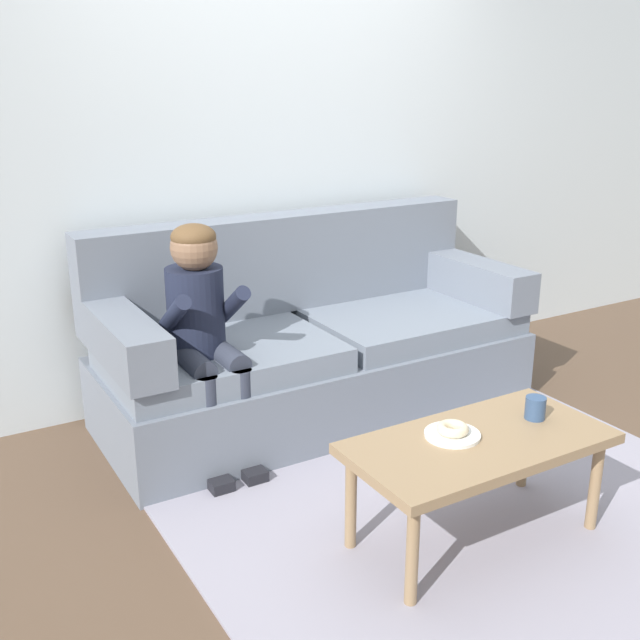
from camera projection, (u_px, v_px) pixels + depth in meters
name	position (u px, v px, depth m)	size (l,w,h in m)	color
ground	(418.00, 475.00, 3.40)	(10.00, 10.00, 0.00)	brown
wall_back	(271.00, 136.00, 4.11)	(8.00, 0.10, 2.80)	silver
area_rug	(454.00, 500.00, 3.19)	(2.30, 2.05, 0.01)	#9993A3
couch	(311.00, 347.00, 3.96)	(2.22, 0.90, 1.01)	slate
coffee_table	(479.00, 450.00, 2.81)	(1.01, 0.50, 0.43)	#937551
person_child	(203.00, 322.00, 3.36)	(0.34, 0.58, 1.10)	#1E2338
plate	(452.00, 435.00, 2.81)	(0.21, 0.21, 0.01)	white
donut	(453.00, 429.00, 2.80)	(0.12, 0.12, 0.04)	beige
mug	(535.00, 408.00, 2.95)	(0.08, 0.08, 0.09)	#334C72
toy_controller	(493.00, 445.00, 3.62)	(0.23, 0.09, 0.05)	blue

